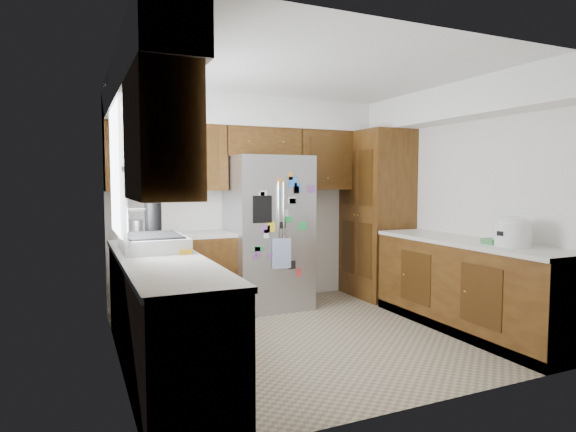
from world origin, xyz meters
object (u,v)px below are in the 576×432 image
at_px(fridge, 268,232).
at_px(rice_cooker, 513,231).
at_px(paper_towel, 499,231).
at_px(pantry, 376,214).

bearing_deg(fridge, rice_cooker, -55.61).
relative_size(rice_cooker, paper_towel, 1.29).
xyz_separation_m(pantry, fridge, (-1.50, 0.05, -0.17)).
distance_m(fridge, paper_towel, 2.54).
distance_m(fridge, rice_cooker, 2.66).
xyz_separation_m(rice_cooker, paper_towel, (-0.02, 0.13, -0.02)).
bearing_deg(paper_towel, pantry, 89.43).
distance_m(pantry, paper_towel, 2.00).
bearing_deg(paper_towel, rice_cooker, -81.73).
relative_size(fridge, rice_cooker, 5.61).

